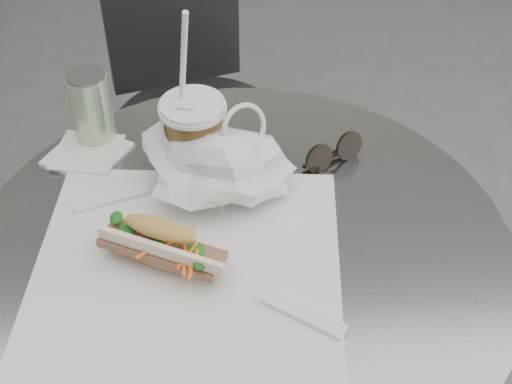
{
  "coord_description": "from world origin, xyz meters",
  "views": [
    {
      "loc": [
        -0.01,
        -0.47,
        1.46
      ],
      "look_at": [
        0.02,
        0.25,
        0.79
      ],
      "focal_mm": 50.0,
      "sensor_mm": 36.0,
      "label": 1
    }
  ],
  "objects_px": {
    "cafe_table": "(243,359)",
    "iced_coffee": "(195,139)",
    "chair_far": "(197,161)",
    "sunglasses": "(333,154)",
    "banh_mi": "(162,245)",
    "drink_can": "(91,108)"
  },
  "relations": [
    {
      "from": "banh_mi",
      "to": "chair_far",
      "type": "bearing_deg",
      "value": 113.99
    },
    {
      "from": "chair_far",
      "to": "sunglasses",
      "type": "xyz_separation_m",
      "value": [
        0.24,
        -0.5,
        0.42
      ]
    },
    {
      "from": "cafe_table",
      "to": "sunglasses",
      "type": "distance_m",
      "value": 0.37
    },
    {
      "from": "banh_mi",
      "to": "drink_can",
      "type": "relative_size",
      "value": 1.79
    },
    {
      "from": "cafe_table",
      "to": "banh_mi",
      "type": "bearing_deg",
      "value": -163.68
    },
    {
      "from": "iced_coffee",
      "to": "cafe_table",
      "type": "bearing_deg",
      "value": -67.94
    },
    {
      "from": "chair_far",
      "to": "iced_coffee",
      "type": "height_order",
      "value": "iced_coffee"
    },
    {
      "from": "banh_mi",
      "to": "iced_coffee",
      "type": "bearing_deg",
      "value": 102.04
    },
    {
      "from": "cafe_table",
      "to": "banh_mi",
      "type": "xyz_separation_m",
      "value": [
        -0.1,
        -0.03,
        0.31
      ]
    },
    {
      "from": "chair_far",
      "to": "iced_coffee",
      "type": "relative_size",
      "value": 2.62
    },
    {
      "from": "chair_far",
      "to": "drink_can",
      "type": "relative_size",
      "value": 6.08
    },
    {
      "from": "cafe_table",
      "to": "chair_far",
      "type": "relative_size",
      "value": 1.02
    },
    {
      "from": "cafe_table",
      "to": "banh_mi",
      "type": "height_order",
      "value": "banh_mi"
    },
    {
      "from": "banh_mi",
      "to": "iced_coffee",
      "type": "height_order",
      "value": "iced_coffee"
    },
    {
      "from": "cafe_table",
      "to": "drink_can",
      "type": "height_order",
      "value": "drink_can"
    },
    {
      "from": "chair_far",
      "to": "sunglasses",
      "type": "distance_m",
      "value": 0.69
    },
    {
      "from": "iced_coffee",
      "to": "sunglasses",
      "type": "relative_size",
      "value": 2.85
    },
    {
      "from": "cafe_table",
      "to": "iced_coffee",
      "type": "xyz_separation_m",
      "value": [
        -0.06,
        0.15,
        0.34
      ]
    },
    {
      "from": "banh_mi",
      "to": "drink_can",
      "type": "xyz_separation_m",
      "value": [
        -0.12,
        0.28,
        0.02
      ]
    },
    {
      "from": "cafe_table",
      "to": "chair_far",
      "type": "distance_m",
      "value": 0.68
    },
    {
      "from": "cafe_table",
      "to": "sunglasses",
      "type": "bearing_deg",
      "value": 48.09
    },
    {
      "from": "cafe_table",
      "to": "drink_can",
      "type": "xyz_separation_m",
      "value": [
        -0.22,
        0.25,
        0.34
      ]
    }
  ]
}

